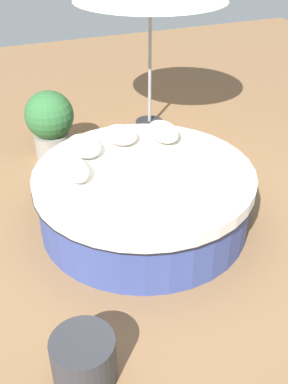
{
  "coord_description": "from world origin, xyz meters",
  "views": [
    {
      "loc": [
        -3.77,
        1.6,
        3.09
      ],
      "look_at": [
        0.0,
        0.0,
        0.41
      ],
      "focal_mm": 42.02,
      "sensor_mm": 36.0,
      "label": 1
    }
  ],
  "objects_px": {
    "round_bed": "(144,197)",
    "planter": "(50,121)",
    "throw_pillow_1": "(121,135)",
    "throw_pillow_2": "(84,146)",
    "side_table": "(84,359)",
    "throw_pillow_3": "(74,169)",
    "throw_pillow_0": "(163,131)"
  },
  "relations": [
    {
      "from": "throw_pillow_2",
      "to": "throw_pillow_3",
      "type": "distance_m",
      "value": 0.5
    },
    {
      "from": "throw_pillow_0",
      "to": "throw_pillow_2",
      "type": "distance_m",
      "value": 0.97
    },
    {
      "from": "side_table",
      "to": "round_bed",
      "type": "bearing_deg",
      "value": -35.87
    },
    {
      "from": "throw_pillow_2",
      "to": "throw_pillow_3",
      "type": "xyz_separation_m",
      "value": [
        -0.44,
        0.24,
        -0.01
      ]
    },
    {
      "from": "throw_pillow_1",
      "to": "planter",
      "type": "xyz_separation_m",
      "value": [
        1.24,
        0.58,
        -0.24
      ]
    },
    {
      "from": "throw_pillow_0",
      "to": "planter",
      "type": "distance_m",
      "value": 1.79
    },
    {
      "from": "side_table",
      "to": "throw_pillow_0",
      "type": "bearing_deg",
      "value": -37.05
    },
    {
      "from": "throw_pillow_0",
      "to": "throw_pillow_2",
      "type": "bearing_deg",
      "value": 87.77
    },
    {
      "from": "throw_pillow_3",
      "to": "side_table",
      "type": "bearing_deg",
      "value": 165.13
    },
    {
      "from": "round_bed",
      "to": "throw_pillow_0",
      "type": "bearing_deg",
      "value": -40.14
    },
    {
      "from": "round_bed",
      "to": "throw_pillow_0",
      "type": "height_order",
      "value": "throw_pillow_0"
    },
    {
      "from": "round_bed",
      "to": "planter",
      "type": "relative_size",
      "value": 2.53
    },
    {
      "from": "throw_pillow_2",
      "to": "side_table",
      "type": "height_order",
      "value": "throw_pillow_2"
    },
    {
      "from": "throw_pillow_1",
      "to": "throw_pillow_2",
      "type": "distance_m",
      "value": 0.51
    },
    {
      "from": "round_bed",
      "to": "planter",
      "type": "height_order",
      "value": "planter"
    },
    {
      "from": "side_table",
      "to": "throw_pillow_1",
      "type": "bearing_deg",
      "value": -26.74
    },
    {
      "from": "round_bed",
      "to": "throw_pillow_1",
      "type": "height_order",
      "value": "throw_pillow_1"
    },
    {
      "from": "throw_pillow_3",
      "to": "planter",
      "type": "distance_m",
      "value": 1.84
    },
    {
      "from": "round_bed",
      "to": "side_table",
      "type": "xyz_separation_m",
      "value": [
        -1.64,
        1.19,
        -0.14
      ]
    },
    {
      "from": "throw_pillow_3",
      "to": "planter",
      "type": "xyz_separation_m",
      "value": [
        1.82,
        -0.14,
        -0.25
      ]
    },
    {
      "from": "planter",
      "to": "throw_pillow_3",
      "type": "bearing_deg",
      "value": 175.53
    },
    {
      "from": "planter",
      "to": "throw_pillow_2",
      "type": "bearing_deg",
      "value": -176.13
    },
    {
      "from": "side_table",
      "to": "throw_pillow_2",
      "type": "bearing_deg",
      "value": -17.62
    },
    {
      "from": "throw_pillow_2",
      "to": "side_table",
      "type": "bearing_deg",
      "value": 162.38
    },
    {
      "from": "round_bed",
      "to": "throw_pillow_0",
      "type": "distance_m",
      "value": 0.89
    },
    {
      "from": "planter",
      "to": "side_table",
      "type": "relative_size",
      "value": 1.91
    },
    {
      "from": "throw_pillow_0",
      "to": "throw_pillow_1",
      "type": "distance_m",
      "value": 0.51
    },
    {
      "from": "round_bed",
      "to": "throw_pillow_1",
      "type": "distance_m",
      "value": 0.86
    },
    {
      "from": "planter",
      "to": "throw_pillow_0",
      "type": "bearing_deg",
      "value": -143.21
    },
    {
      "from": "side_table",
      "to": "throw_pillow_3",
      "type": "bearing_deg",
      "value": -14.87
    },
    {
      "from": "round_bed",
      "to": "throw_pillow_0",
      "type": "xyz_separation_m",
      "value": [
        0.59,
        -0.5,
        0.43
      ]
    },
    {
      "from": "throw_pillow_0",
      "to": "throw_pillow_1",
      "type": "xyz_separation_m",
      "value": [
        0.17,
        0.47,
        -0.03
      ]
    }
  ]
}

